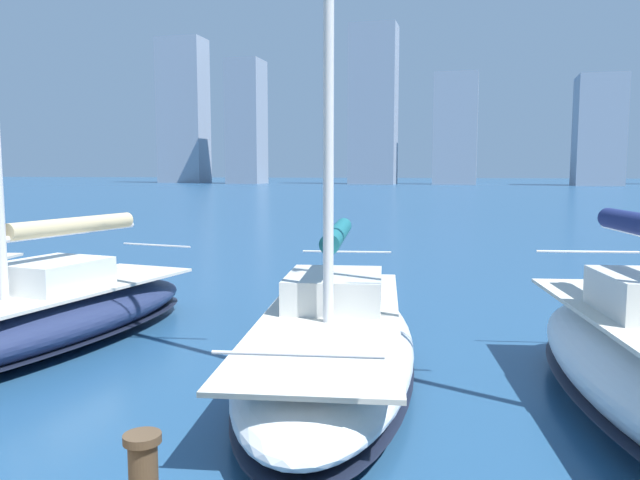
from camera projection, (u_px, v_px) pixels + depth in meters
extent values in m
cube|color=#929CAC|center=(599.00, 131.00, 141.63)|extent=(10.23, 10.51, 24.75)
cube|color=#909AA9|center=(455.00, 129.00, 153.04)|extent=(10.47, 6.57, 27.10)
cube|color=#8A94A3|center=(373.00, 105.00, 156.75)|extent=(11.61, 7.87, 39.45)
cube|color=#8993A2|center=(246.00, 122.00, 162.29)|extent=(8.72, 8.84, 31.80)
cube|color=#8E98A8|center=(183.00, 112.00, 174.45)|extent=(12.76, 8.31, 39.77)
cylinder|color=silver|center=(587.00, 252.00, 11.16)|extent=(1.76, 0.33, 0.04)
ellipsoid|color=silver|center=(332.00, 343.00, 10.24)|extent=(3.91, 9.04, 0.93)
ellipsoid|color=black|center=(332.00, 359.00, 10.27)|extent=(3.93, 9.08, 0.10)
cube|color=beige|center=(332.00, 314.00, 10.19)|extent=(3.29, 7.93, 0.06)
cube|color=silver|center=(334.00, 290.00, 10.67)|extent=(1.86, 2.14, 0.55)
cylinder|color=silver|center=(338.00, 240.00, 11.23)|extent=(0.66, 3.65, 0.12)
cylinder|color=#19606B|center=(338.00, 234.00, 11.22)|extent=(0.81, 3.39, 0.32)
cylinder|color=silver|center=(297.00, 355.00, 6.15)|extent=(1.71, 0.29, 0.04)
cylinder|color=silver|center=(347.00, 252.00, 14.02)|extent=(1.97, 0.33, 0.04)
ellipsoid|color=navy|center=(34.00, 323.00, 11.54)|extent=(3.64, 8.46, 0.98)
ellipsoid|color=black|center=(35.00, 337.00, 11.57)|extent=(3.65, 8.50, 0.10)
cube|color=beige|center=(33.00, 295.00, 11.48)|extent=(3.05, 7.42, 0.06)
cube|color=silver|center=(53.00, 275.00, 11.90)|extent=(1.76, 1.99, 0.55)
cylinder|color=silver|center=(75.00, 231.00, 12.38)|extent=(0.59, 3.42, 0.12)
cylinder|color=#C6B284|center=(75.00, 225.00, 12.36)|extent=(0.75, 3.18, 0.32)
cylinder|color=silver|center=(156.00, 245.00, 14.81)|extent=(1.89, 0.30, 0.04)
cylinder|color=#423323|center=(142.00, 438.00, 4.23)|extent=(0.26, 0.26, 0.06)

